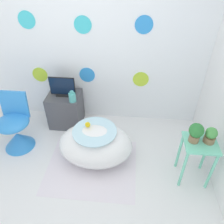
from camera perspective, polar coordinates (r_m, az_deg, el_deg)
ground_plane at (r=2.67m, az=-12.45°, el=-24.27°), size 12.00×12.00×0.00m
wall_back_dotted at (r=3.18m, az=-6.75°, el=18.44°), size 4.42×0.05×2.60m
rug at (r=2.98m, az=-5.26°, el=-13.79°), size 1.15×1.00×0.01m
bathtub at (r=2.87m, az=-4.33°, el=-8.52°), size 0.95×0.67×0.53m
rubber_duck at (r=2.71m, az=-6.40°, el=-3.24°), size 0.07×0.07×0.08m
chair at (r=3.31m, az=-23.78°, el=-4.56°), size 0.44×0.44×0.81m
tv_cabinet at (r=3.51m, az=-11.97°, el=0.72°), size 0.49×0.44×0.53m
tv at (r=3.30m, az=-12.84°, el=6.28°), size 0.38×0.12×0.29m
vase at (r=3.16m, az=-10.34°, el=3.87°), size 0.10×0.10×0.17m
side_table at (r=2.71m, az=21.54°, el=-9.55°), size 0.36×0.34×0.60m
potted_plant_left at (r=2.51m, az=21.08°, el=-4.91°), size 0.16×0.16×0.24m
potted_plant_right at (r=2.59m, az=24.39°, el=-5.55°), size 0.13×0.13×0.19m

